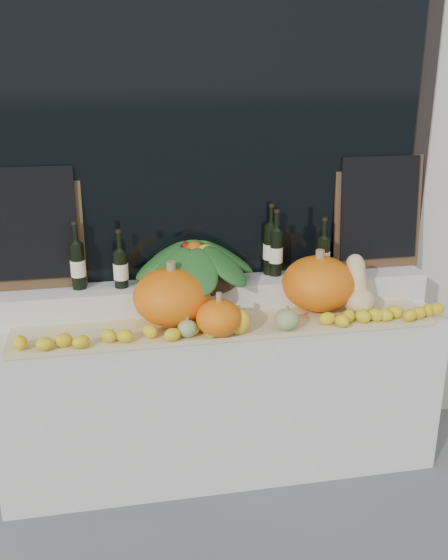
# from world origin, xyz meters

# --- Properties ---
(storefront_facade) EXTENTS (7.00, 0.94, 4.50)m
(storefront_facade) POSITION_xyz_m (0.00, 2.25, 2.25)
(storefront_facade) COLOR beige
(storefront_facade) RESTS_ON ground
(display_sill) EXTENTS (2.30, 0.55, 0.88)m
(display_sill) POSITION_xyz_m (0.00, 1.52, 0.44)
(display_sill) COLOR silver
(display_sill) RESTS_ON ground
(rear_tier) EXTENTS (2.30, 0.25, 0.16)m
(rear_tier) POSITION_xyz_m (0.00, 1.68, 0.96)
(rear_tier) COLOR silver
(rear_tier) RESTS_ON display_sill
(straw_bedding) EXTENTS (2.10, 0.32, 0.02)m
(straw_bedding) POSITION_xyz_m (0.00, 1.40, 0.89)
(straw_bedding) COLOR tan
(straw_bedding) RESTS_ON display_sill
(pumpkin_left) EXTENTS (0.46, 0.46, 0.28)m
(pumpkin_left) POSITION_xyz_m (-0.26, 1.46, 1.05)
(pumpkin_left) COLOR orange
(pumpkin_left) RESTS_ON straw_bedding
(pumpkin_right) EXTENTS (0.46, 0.46, 0.28)m
(pumpkin_right) POSITION_xyz_m (0.51, 1.51, 1.05)
(pumpkin_right) COLOR orange
(pumpkin_right) RESTS_ON straw_bedding
(pumpkin_center) EXTENTS (0.25, 0.25, 0.18)m
(pumpkin_center) POSITION_xyz_m (-0.06, 1.28, 0.99)
(pumpkin_center) COLOR orange
(pumpkin_center) RESTS_ON straw_bedding
(butternut_squash) EXTENTS (0.16, 0.21, 0.30)m
(butternut_squash) POSITION_xyz_m (0.70, 1.42, 1.03)
(butternut_squash) COLOR #E5BE87
(butternut_squash) RESTS_ON straw_bedding
(decorative_gourds) EXTENTS (0.59, 0.12, 0.15)m
(decorative_gourds) POSITION_xyz_m (0.12, 1.28, 0.96)
(decorative_gourds) COLOR #34691F
(decorative_gourds) RESTS_ON straw_bedding
(lemon_heap) EXTENTS (2.20, 0.16, 0.06)m
(lemon_heap) POSITION_xyz_m (0.00, 1.29, 0.94)
(lemon_heap) COLOR yellow
(lemon_heap) RESTS_ON straw_bedding
(produce_bowl) EXTENTS (0.67, 0.67, 0.23)m
(produce_bowl) POSITION_xyz_m (-0.12, 1.66, 1.15)
(produce_bowl) COLOR black
(produce_bowl) RESTS_ON rear_tier
(wine_bottle_far_left) EXTENTS (0.08, 0.08, 0.35)m
(wine_bottle_far_left) POSITION_xyz_m (-0.71, 1.68, 1.17)
(wine_bottle_far_left) COLOR black
(wine_bottle_far_left) RESTS_ON rear_tier
(wine_bottle_near_left) EXTENTS (0.08, 0.08, 0.31)m
(wine_bottle_near_left) POSITION_xyz_m (-0.50, 1.67, 1.14)
(wine_bottle_near_left) COLOR black
(wine_bottle_near_left) RESTS_ON rear_tier
(wine_bottle_tall) EXTENTS (0.08, 0.08, 0.39)m
(wine_bottle_tall) POSITION_xyz_m (0.31, 1.73, 1.18)
(wine_bottle_tall) COLOR black
(wine_bottle_tall) RESTS_ON rear_tier
(wine_bottle_near_right) EXTENTS (0.08, 0.08, 0.36)m
(wine_bottle_near_right) POSITION_xyz_m (0.33, 1.70, 1.17)
(wine_bottle_near_right) COLOR black
(wine_bottle_near_right) RESTS_ON rear_tier
(wine_bottle_far_right) EXTENTS (0.08, 0.08, 0.32)m
(wine_bottle_far_right) POSITION_xyz_m (0.58, 1.64, 1.15)
(wine_bottle_far_right) COLOR black
(wine_bottle_far_right) RESTS_ON rear_tier
(chalkboard_left) EXTENTS (0.50, 0.09, 0.62)m
(chalkboard_left) POSITION_xyz_m (-0.92, 1.74, 1.36)
(chalkboard_left) COLOR #4C331E
(chalkboard_left) RESTS_ON rear_tier
(chalkboard_right) EXTENTS (0.50, 0.09, 0.62)m
(chalkboard_right) POSITION_xyz_m (0.92, 1.74, 1.36)
(chalkboard_right) COLOR #4C331E
(chalkboard_right) RESTS_ON rear_tier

